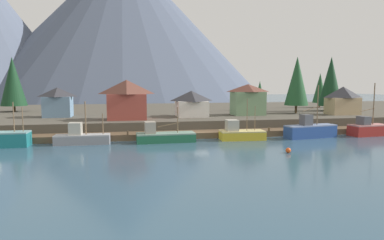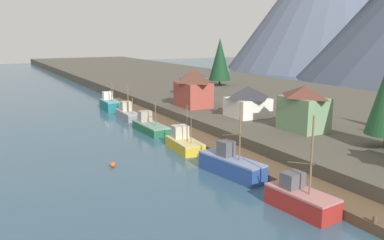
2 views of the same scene
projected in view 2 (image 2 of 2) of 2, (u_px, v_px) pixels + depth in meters
The scene contains 15 objects.
ground_plane at pixel (275, 128), 73.80m from camera, with size 400.00×400.00×1.00m, color #335166.
dock at pixel (188, 134), 65.14m from camera, with size 80.00×4.00×1.60m.
shoreline_bank at pixel (323, 113), 79.08m from camera, with size 400.00×56.00×2.50m, color #4C473D.
fishing_boat_teal at pixel (110, 104), 88.73m from camera, with size 6.45×2.91×6.49m.
fishing_boat_grey at pixel (127, 113), 79.69m from camera, with size 8.14×2.60×6.48m.
fishing_boat_green at pixel (150, 126), 68.81m from camera, with size 9.18×3.31×5.49m.
fishing_boat_yellow at pixel (184, 143), 57.97m from camera, with size 7.41×3.50×6.70m.
fishing_boat_blue at pixel (231, 165), 47.27m from camera, with size 9.38×3.92×8.87m.
fishing_boat_red at pixel (301, 199), 37.71m from camera, with size 7.12×3.50×9.24m.
house_white at pixel (248, 101), 68.80m from camera, with size 6.31×6.46×5.20m.
house_green at pixel (304, 108), 58.46m from camera, with size 6.84×4.89×6.55m.
house_blue at pixel (193, 82), 93.24m from camera, with size 5.52×4.68×5.89m.
house_red at pixel (193, 87), 77.95m from camera, with size 7.39×5.34×7.33m.
conifer_near_left at pixel (220, 59), 110.67m from camera, with size 5.91×5.91×12.89m.
channel_buoy at pixel (113, 164), 50.39m from camera, with size 0.70×0.70×0.70m, color #E04C19.
Camera 2 is at (55.84, -27.79, 16.12)m, focal length 37.90 mm.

